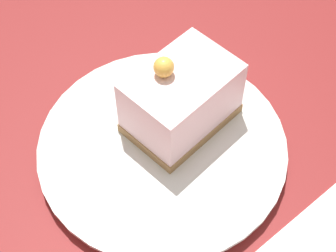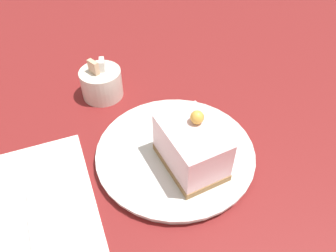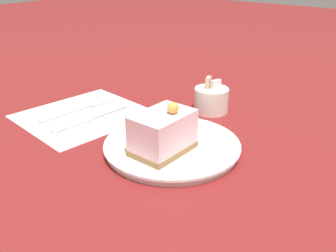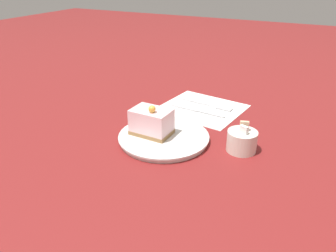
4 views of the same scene
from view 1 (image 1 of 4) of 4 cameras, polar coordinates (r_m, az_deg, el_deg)
The scene contains 3 objects.
ground_plane at distance 0.52m, azimuth 2.99°, elevation -1.60°, with size 4.00×4.00×0.00m, color maroon.
plate at distance 0.50m, azimuth -0.58°, elevation -2.26°, with size 0.22×0.22×0.01m.
cake_slice at distance 0.49m, azimuth 1.52°, elevation 2.93°, with size 0.07×0.10×0.08m.
Camera 1 is at (-0.17, 0.23, 0.43)m, focal length 60.00 mm.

